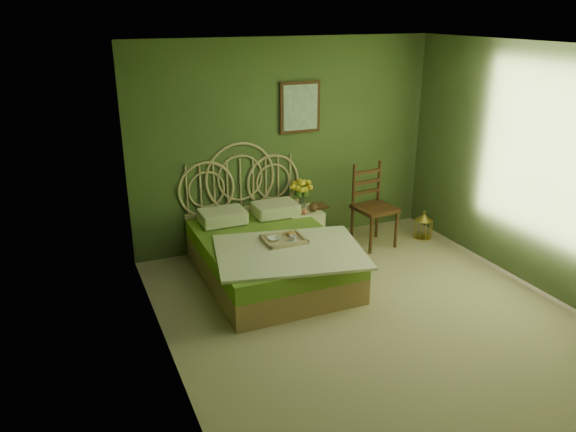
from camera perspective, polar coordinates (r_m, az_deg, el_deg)
name	(u,v)px	position (r m, az deg, el deg)	size (l,w,h in m)	color
floor	(374,318)	(5.77, 8.73, -10.20)	(4.50, 4.50, 0.00)	tan
ceiling	(391,48)	(4.99, 10.38, 16.48)	(4.50, 4.50, 0.00)	silver
wall_back	(286,144)	(7.16, -0.18, 7.37)	(4.00, 4.00, 0.00)	#4D6334
wall_left	(164,226)	(4.53, -12.46, -0.98)	(4.50, 4.50, 0.00)	#4D6334
wall_right	(545,171)	(6.50, 24.62, 4.15)	(4.50, 4.50, 0.00)	#4D6334
wall_art	(300,107)	(7.11, 1.24, 10.98)	(0.54, 0.04, 0.64)	#32190D
bed	(268,252)	(6.41, -2.01, -3.70)	(1.74, 2.20, 1.36)	#A17350
nightstand	(302,221)	(7.20, 1.38, -0.53)	(0.46, 0.47, 0.93)	beige
chair	(372,200)	(7.30, 8.50, 1.60)	(0.52, 0.52, 1.06)	#32190D
birdcage	(423,226)	(7.73, 13.59, -1.00)	(0.23, 0.23, 0.34)	gold
book_lower	(314,207)	(7.22, 2.64, 0.92)	(0.17, 0.23, 0.02)	#381E0F
book_upper	(314,206)	(7.21, 2.64, 1.06)	(0.15, 0.21, 0.02)	#472819
cereal_bowl	(274,239)	(6.13, -1.45, -2.34)	(0.14, 0.14, 0.03)	white
coffee_cup	(293,238)	(6.10, 0.50, -2.29)	(0.07, 0.07, 0.07)	white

